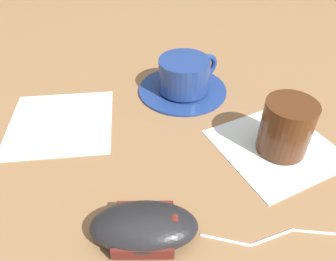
# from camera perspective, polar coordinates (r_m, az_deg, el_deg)

# --- Properties ---
(ground_plane) EXTENTS (3.00, 3.00, 0.00)m
(ground_plane) POSITION_cam_1_polar(r_m,az_deg,el_deg) (0.49, 2.90, -1.64)
(ground_plane) COLOR olive
(saucer) EXTENTS (0.16, 0.16, 0.01)m
(saucer) POSITION_cam_1_polar(r_m,az_deg,el_deg) (0.59, 2.55, 7.30)
(saucer) COLOR navy
(saucer) RESTS_ON ground
(coffee_cup) EXTENTS (0.09, 0.11, 0.06)m
(coffee_cup) POSITION_cam_1_polar(r_m,az_deg,el_deg) (0.57, 2.97, 9.77)
(coffee_cup) COLOR navy
(coffee_cup) RESTS_ON saucer
(computer_mouse) EXTENTS (0.12, 0.13, 0.04)m
(computer_mouse) POSITION_cam_1_polar(r_m,az_deg,el_deg) (0.37, -4.19, -16.32)
(computer_mouse) COLOR black
(computer_mouse) RESTS_ON ground
(napkin_under_glass) EXTENTS (0.18, 0.18, 0.00)m
(napkin_under_glass) POSITION_cam_1_polar(r_m,az_deg,el_deg) (0.50, 18.27, -2.66)
(napkin_under_glass) COLOR white
(napkin_under_glass) RESTS_ON ground
(drinking_glass) EXTENTS (0.07, 0.07, 0.08)m
(drinking_glass) POSITION_cam_1_polar(r_m,az_deg,el_deg) (0.47, 19.88, 0.55)
(drinking_glass) COLOR #4C2814
(drinking_glass) RESTS_ON napkin_under_glass
(napkin_spare) EXTENTS (0.22, 0.22, 0.00)m
(napkin_spare) POSITION_cam_1_polar(r_m,az_deg,el_deg) (0.55, -18.21, 1.34)
(napkin_spare) COLOR silver
(napkin_spare) RESTS_ON ground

